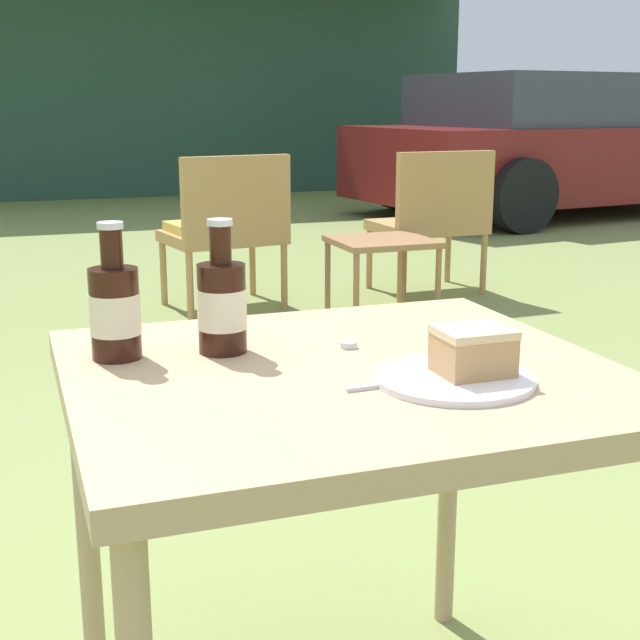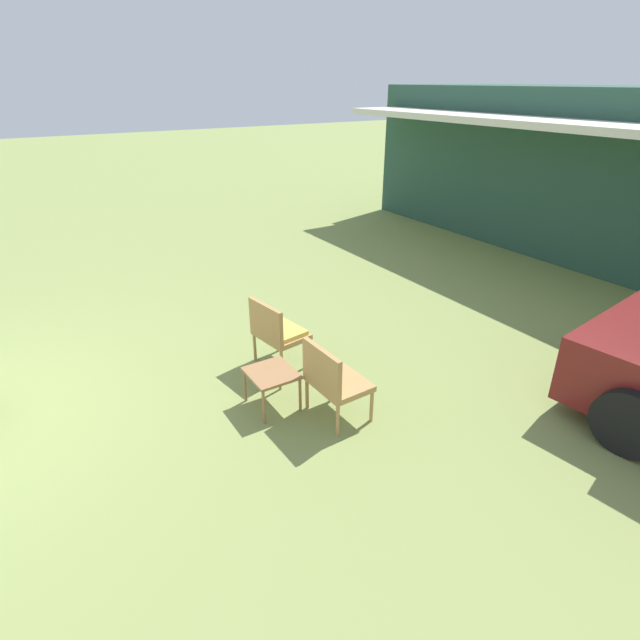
% 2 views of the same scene
% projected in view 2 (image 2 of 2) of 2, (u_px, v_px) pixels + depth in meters
% --- Properties ---
extents(cabin_building, '(10.08, 4.57, 2.97)m').
position_uv_depth(cabin_building, '(622.00, 173.00, 9.37)').
color(cabin_building, '#284C3D').
rests_on(cabin_building, ground_plane).
extents(wicker_chair_cushioned, '(0.66, 0.56, 0.83)m').
position_uv_depth(wicker_chair_cushioned, '(277.00, 330.00, 5.78)').
color(wicker_chair_cushioned, '#B2844C').
rests_on(wicker_chair_cushioned, ground_plane).
extents(wicker_chair_plain, '(0.61, 0.49, 0.83)m').
position_uv_depth(wicker_chair_plain, '(332.00, 378.00, 4.84)').
color(wicker_chair_plain, '#B2844C').
rests_on(wicker_chair_plain, ground_plane).
extents(garden_side_table, '(0.49, 0.46, 0.41)m').
position_uv_depth(garden_side_table, '(271.00, 376.00, 5.07)').
color(garden_side_table, '#996B42').
rests_on(garden_side_table, ground_plane).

